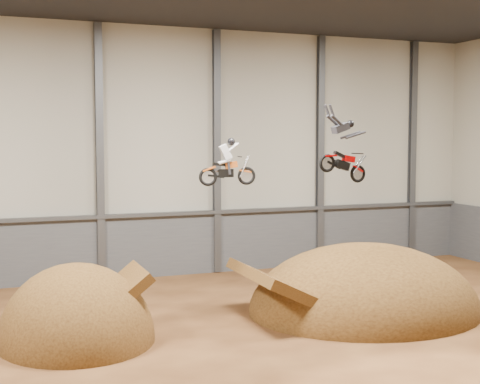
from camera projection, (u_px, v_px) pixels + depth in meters
name	position (u px, v px, depth m)	size (l,w,h in m)	color
floor	(262.00, 356.00, 23.93)	(40.00, 40.00, 0.00)	#442612
back_wall	(159.00, 153.00, 37.35)	(40.00, 0.10, 14.00)	#A8A595
lower_band_back	(161.00, 246.00, 37.68)	(39.80, 0.18, 3.50)	#4C4E53
steel_rail	(161.00, 214.00, 37.39)	(39.80, 0.35, 0.20)	#47494F
steel_column_2	(100.00, 153.00, 35.98)	(0.40, 0.36, 13.90)	#47494F
steel_column_3	(217.00, 152.00, 38.34)	(0.40, 0.36, 13.90)	#47494F
steel_column_4	(320.00, 151.00, 40.70)	(0.40, 0.36, 13.90)	#47494F
steel_column_5	(412.00, 151.00, 43.07)	(0.40, 0.36, 13.90)	#47494F
takeoff_ramp	(77.00, 340.00, 25.83)	(5.96, 6.88, 5.96)	#3D250F
landing_ramp	(364.00, 311.00, 30.17)	(10.62, 9.39, 6.12)	#3D250F
fmx_rider_a	(227.00, 160.00, 27.64)	(2.35, 0.90, 2.13)	#C35719
fmx_rider_b	(341.00, 145.00, 27.10)	(3.07, 0.88, 2.63)	#BB0000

